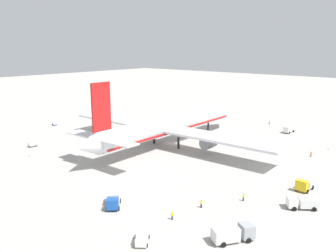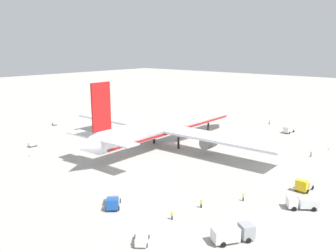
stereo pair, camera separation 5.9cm
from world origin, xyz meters
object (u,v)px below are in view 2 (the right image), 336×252
service_van (142,237)px  ground_worker_0 (243,197)px  ground_worker_3 (311,154)px  ground_worker_5 (269,122)px  airliner (169,125)px  baggage_cart_2 (32,144)px  service_truck_3 (304,184)px  ground_worker_4 (201,204)px  service_truck_0 (303,202)px  traffic_cone_0 (328,149)px  ground_worker_1 (172,215)px  baggage_cart_0 (54,124)px  service_truck_4 (113,199)px  service_truck_5 (289,129)px  traffic_cone_1 (29,156)px  service_truck_1 (233,233)px

service_van → ground_worker_0: 25.44m
ground_worker_3 → ground_worker_5: 43.85m
airliner → baggage_cart_2: (-30.10, 31.92, -5.75)m
service_truck_3 → ground_worker_4: (-22.01, 12.46, -0.51)m
service_truck_0 → traffic_cone_0: size_ratio=11.06×
airliner → service_truck_0: 53.62m
ground_worker_1 → traffic_cone_0: 66.81m
ground_worker_4 → service_truck_0: bearing=-51.1°
ground_worker_3 → baggage_cart_2: bearing=123.1°
baggage_cart_0 → baggage_cart_2: (-22.33, -22.57, 0.09)m
airliner → service_van: airliner is taller
airliner → service_truck_3: (-9.28, -46.94, -5.16)m
service_truck_4 → ground_worker_0: (19.01, -18.61, -0.67)m
service_truck_4 → baggage_cart_0: service_truck_4 is taller
baggage_cart_0 → ground_worker_3: ground_worker_3 is taller
service_truck_5 → service_van: bearing=-172.9°
baggage_cart_0 → baggage_cart_2: baggage_cart_2 is taller
ground_worker_3 → traffic_cone_1: size_ratio=2.92×
ground_worker_3 → baggage_cart_0: bearing=104.5°
baggage_cart_0 → ground_worker_3: size_ratio=1.84×
service_truck_5 → ground_worker_5: 14.87m
ground_worker_0 → ground_worker_5: (73.38, 27.72, 0.02)m
service_truck_5 → ground_worker_5: (9.08, 11.76, -0.58)m
service_truck_4 → traffic_cone_1: (5.93, 43.66, -1.21)m
service_van → baggage_cart_2: (17.95, 66.43, -0.27)m
ground_worker_0 → service_truck_1: bearing=-157.7°
service_truck_4 → ground_worker_3: (58.73, -18.99, -0.68)m
service_van → service_truck_0: bearing=-27.8°
service_truck_0 → baggage_cart_2: 82.64m
ground_worker_3 → traffic_cone_0: ground_worker_3 is taller
service_truck_1 → baggage_cart_0: service_truck_1 is taller
ground_worker_1 → baggage_cart_0: bearing=70.5°
airliner → service_truck_5: 47.66m
service_truck_0 → traffic_cone_0: 47.08m
service_truck_1 → ground_worker_5: service_truck_1 is taller
baggage_cart_2 → ground_worker_3: bearing=-56.9°
airliner → ground_worker_1: size_ratio=47.90×
ground_worker_5 → service_truck_1: bearing=-159.0°
traffic_cone_0 → service_truck_4: bearing=163.5°
service_truck_0 → traffic_cone_1: (-17.35, 72.89, -1.04)m
service_truck_0 → ground_worker_4: bearing=128.9°
service_truck_1 → service_van: bearing=131.9°
baggage_cart_2 → ground_worker_1: (-8.71, -65.14, 0.05)m
service_truck_5 → ground_worker_0: service_truck_5 is taller
baggage_cart_2 → traffic_cone_1: (-6.05, -8.98, -0.49)m
ground_worker_1 → ground_worker_5: bearing=13.6°
airliner → ground_worker_5: size_ratio=46.69×
service_truck_0 → ground_worker_3: service_truck_0 is taller
ground_worker_5 → baggage_cart_0: bearing=131.3°
ground_worker_4 → traffic_cone_0: size_ratio=3.03×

